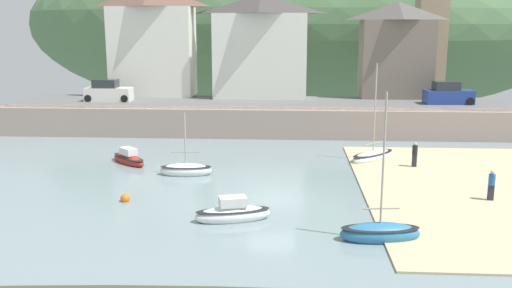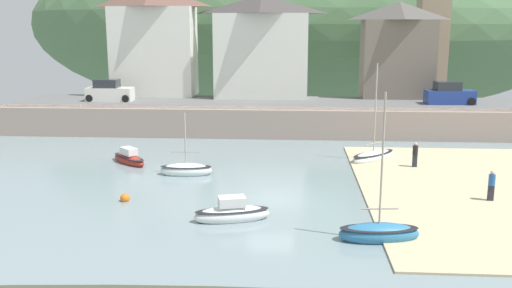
{
  "view_description": "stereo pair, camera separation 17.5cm",
  "coord_description": "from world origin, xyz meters",
  "px_view_note": "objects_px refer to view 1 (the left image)",
  "views": [
    {
      "loc": [
        0.96,
        -28.7,
        9.07
      ],
      "look_at": [
        -1.09,
        4.37,
        2.05
      ],
      "focal_mm": 39.27,
      "sensor_mm": 36.0,
      "label": 1
    },
    {
      "loc": [
        1.13,
        -28.69,
        9.07
      ],
      "look_at": [
        -1.09,
        4.37,
        2.05
      ],
      "focal_mm": 39.27,
      "sensor_mm": 36.0,
      "label": 2
    }
  ],
  "objects_px": {
    "fishing_boat_green": "(373,156)",
    "mooring_buoy": "(125,198)",
    "parked_car_near_slipway": "(108,92)",
    "church_with_spire": "(432,4)",
    "waterfront_building_left": "(152,40)",
    "dinghy_open_wooden": "(129,159)",
    "waterfront_building_right": "(396,49)",
    "person_on_slipway": "(492,184)",
    "motorboat_with_cabin": "(233,213)",
    "sailboat_far_left": "(186,170)",
    "waterfront_building_centre": "(261,46)",
    "parked_car_by_wall": "(448,95)",
    "person_near_water": "(415,153)",
    "sailboat_nearest_shore": "(380,232)"
  },
  "relations": [
    {
      "from": "fishing_boat_green",
      "to": "mooring_buoy",
      "type": "bearing_deg",
      "value": 170.15
    },
    {
      "from": "parked_car_near_slipway",
      "to": "church_with_spire",
      "type": "bearing_deg",
      "value": 15.3
    },
    {
      "from": "waterfront_building_left",
      "to": "dinghy_open_wooden",
      "type": "distance_m",
      "value": 19.59
    },
    {
      "from": "waterfront_building_right",
      "to": "church_with_spire",
      "type": "xyz_separation_m",
      "value": [
        4.05,
        4.0,
        4.24
      ]
    },
    {
      "from": "fishing_boat_green",
      "to": "mooring_buoy",
      "type": "xyz_separation_m",
      "value": [
        -14.35,
        -10.1,
        -0.15
      ]
    },
    {
      "from": "person_on_slipway",
      "to": "motorboat_with_cabin",
      "type": "bearing_deg",
      "value": -164.45
    },
    {
      "from": "parked_car_near_slipway",
      "to": "person_on_slipway",
      "type": "relative_size",
      "value": 2.54
    },
    {
      "from": "dinghy_open_wooden",
      "to": "parked_car_near_slipway",
      "type": "height_order",
      "value": "parked_car_near_slipway"
    },
    {
      "from": "sailboat_far_left",
      "to": "waterfront_building_left",
      "type": "bearing_deg",
      "value": 105.02
    },
    {
      "from": "waterfront_building_centre",
      "to": "church_with_spire",
      "type": "height_order",
      "value": "church_with_spire"
    },
    {
      "from": "waterfront_building_left",
      "to": "parked_car_by_wall",
      "type": "bearing_deg",
      "value": -9.46
    },
    {
      "from": "sailboat_far_left",
      "to": "dinghy_open_wooden",
      "type": "bearing_deg",
      "value": 145.09
    },
    {
      "from": "dinghy_open_wooden",
      "to": "person_near_water",
      "type": "xyz_separation_m",
      "value": [
        18.89,
        -0.13,
        0.68
      ]
    },
    {
      "from": "motorboat_with_cabin",
      "to": "parked_car_by_wall",
      "type": "distance_m",
      "value": 29.36
    },
    {
      "from": "parked_car_near_slipway",
      "to": "person_on_slipway",
      "type": "distance_m",
      "value": 34.0
    },
    {
      "from": "fishing_boat_green",
      "to": "sailboat_far_left",
      "type": "bearing_deg",
      "value": 155.68
    },
    {
      "from": "waterfront_building_left",
      "to": "sailboat_nearest_shore",
      "type": "distance_m",
      "value": 36.08
    },
    {
      "from": "parked_car_by_wall",
      "to": "waterfront_building_centre",
      "type": "bearing_deg",
      "value": 161.67
    },
    {
      "from": "parked_car_near_slipway",
      "to": "mooring_buoy",
      "type": "height_order",
      "value": "parked_car_near_slipway"
    },
    {
      "from": "waterfront_building_right",
      "to": "fishing_boat_green",
      "type": "distance_m",
      "value": 17.84
    },
    {
      "from": "sailboat_nearest_shore",
      "to": "mooring_buoy",
      "type": "height_order",
      "value": "sailboat_nearest_shore"
    },
    {
      "from": "parked_car_by_wall",
      "to": "person_near_water",
      "type": "height_order",
      "value": "parked_car_by_wall"
    },
    {
      "from": "waterfront_building_right",
      "to": "fishing_boat_green",
      "type": "relative_size",
      "value": 1.3
    },
    {
      "from": "parked_car_near_slipway",
      "to": "waterfront_building_right",
      "type": "bearing_deg",
      "value": 9.36
    },
    {
      "from": "church_with_spire",
      "to": "mooring_buoy",
      "type": "xyz_separation_m",
      "value": [
        -22.53,
        -30.15,
        -11.0
      ]
    },
    {
      "from": "parked_car_near_slipway",
      "to": "person_near_water",
      "type": "bearing_deg",
      "value": -29.32
    },
    {
      "from": "sailboat_nearest_shore",
      "to": "parked_car_by_wall",
      "type": "distance_m",
      "value": 28.2
    },
    {
      "from": "sailboat_nearest_shore",
      "to": "person_on_slipway",
      "type": "relative_size",
      "value": 4.1
    },
    {
      "from": "church_with_spire",
      "to": "sailboat_far_left",
      "type": "relative_size",
      "value": 4.16
    },
    {
      "from": "dinghy_open_wooden",
      "to": "waterfront_building_left",
      "type": "bearing_deg",
      "value": 142.28
    },
    {
      "from": "motorboat_with_cabin",
      "to": "parked_car_by_wall",
      "type": "bearing_deg",
      "value": 40.55
    },
    {
      "from": "parked_car_near_slipway",
      "to": "person_near_water",
      "type": "relative_size",
      "value": 2.54
    },
    {
      "from": "dinghy_open_wooden",
      "to": "person_near_water",
      "type": "bearing_deg",
      "value": 43.92
    },
    {
      "from": "parked_car_by_wall",
      "to": "waterfront_building_left",
      "type": "bearing_deg",
      "value": 167.41
    },
    {
      "from": "fishing_boat_green",
      "to": "parked_car_by_wall",
      "type": "relative_size",
      "value": 1.63
    },
    {
      "from": "waterfront_building_centre",
      "to": "waterfront_building_right",
      "type": "distance_m",
      "value": 12.73
    },
    {
      "from": "fishing_boat_green",
      "to": "sailboat_nearest_shore",
      "type": "xyz_separation_m",
      "value": [
        -1.78,
        -14.77,
        0.03
      ]
    },
    {
      "from": "waterfront_building_centre",
      "to": "fishing_boat_green",
      "type": "xyz_separation_m",
      "value": [
        8.6,
        -16.04,
        -6.91
      ]
    },
    {
      "from": "waterfront_building_left",
      "to": "waterfront_building_right",
      "type": "height_order",
      "value": "waterfront_building_left"
    },
    {
      "from": "waterfront_building_left",
      "to": "mooring_buoy",
      "type": "distance_m",
      "value": 27.63
    },
    {
      "from": "sailboat_nearest_shore",
      "to": "person_near_water",
      "type": "distance_m",
      "value": 13.41
    },
    {
      "from": "sailboat_far_left",
      "to": "person_on_slipway",
      "type": "height_order",
      "value": "sailboat_far_left"
    },
    {
      "from": "sailboat_nearest_shore",
      "to": "parked_car_near_slipway",
      "type": "height_order",
      "value": "sailboat_nearest_shore"
    },
    {
      "from": "parked_car_by_wall",
      "to": "person_on_slipway",
      "type": "relative_size",
      "value": 2.58
    },
    {
      "from": "sailboat_nearest_shore",
      "to": "waterfront_building_centre",
      "type": "bearing_deg",
      "value": 96.91
    },
    {
      "from": "fishing_boat_green",
      "to": "waterfront_building_left",
      "type": "bearing_deg",
      "value": 94.88
    },
    {
      "from": "person_on_slipway",
      "to": "person_near_water",
      "type": "xyz_separation_m",
      "value": [
        -2.47,
        6.98,
        0.0
      ]
    },
    {
      "from": "waterfront_building_left",
      "to": "parked_car_by_wall",
      "type": "distance_m",
      "value": 27.74
    },
    {
      "from": "sailboat_nearest_shore",
      "to": "parked_car_by_wall",
      "type": "relative_size",
      "value": 1.59
    },
    {
      "from": "church_with_spire",
      "to": "sailboat_nearest_shore",
      "type": "height_order",
      "value": "church_with_spire"
    }
  ]
}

